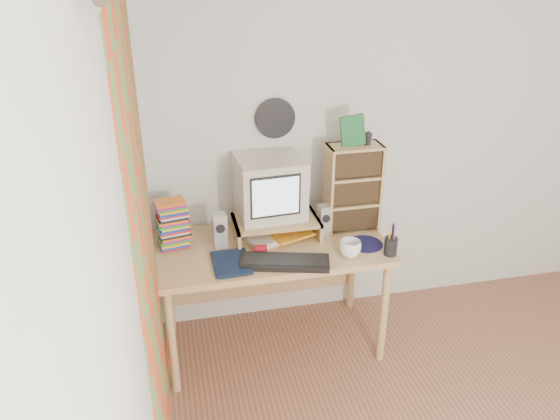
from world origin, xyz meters
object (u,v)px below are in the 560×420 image
dvd_stack (173,228)px  diary (213,263)px  mug (350,249)px  cd_rack (353,188)px  crt_monitor (271,188)px  keyboard (285,262)px  desk (270,259)px

dvd_stack → diary: dvd_stack is taller
mug → diary: size_ratio=0.50×
cd_rack → diary: 0.99m
cd_rack → crt_monitor: bearing=175.7°
keyboard → diary: size_ratio=1.99×
desk → mug: bearing=-35.0°
mug → crt_monitor: bearing=135.8°
mug → diary: mug is taller
dvd_stack → mug: dvd_stack is taller
dvd_stack → crt_monitor: bearing=-7.4°
crt_monitor → dvd_stack: 0.63m
cd_rack → dvd_stack: bearing=179.8°
dvd_stack → keyboard: bearing=-41.7°
crt_monitor → diary: 0.59m
desk → diary: (-0.37, -0.24, 0.16)m
desk → diary: 0.47m
mug → diary: bearing=176.2°
desk → cd_rack: size_ratio=2.52×
dvd_stack → cd_rack: cd_rack is taller
crt_monitor → mug: 0.60m
keyboard → cd_rack: 0.68m
dvd_stack → diary: size_ratio=0.97×
dvd_stack → diary: (0.20, -0.29, -0.10)m
crt_monitor → keyboard: (-0.00, -0.39, -0.29)m
cd_rack → diary: bearing=-162.6°
desk → cd_rack: bearing=5.4°
desk → diary: diary is taller
keyboard → diary: bearing=-174.0°
dvd_stack → mug: (0.99, -0.34, -0.07)m
keyboard → cd_rack: size_ratio=0.90×
diary → mug: bearing=-4.2°
keyboard → dvd_stack: size_ratio=2.06×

